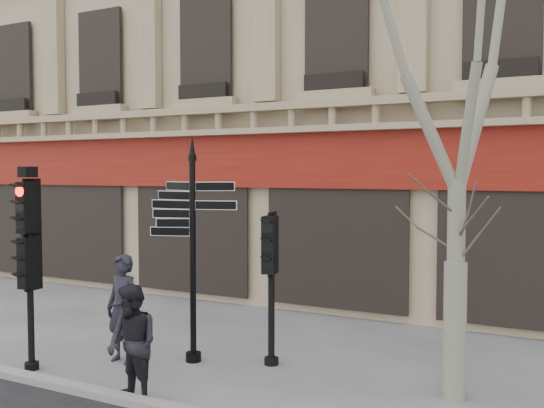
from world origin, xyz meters
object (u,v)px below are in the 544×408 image
(traffic_signal_secondary, at_px, (271,261))
(pedestrian_b, at_px, (132,344))
(fingerpost, at_px, (192,210))
(plane_tree, at_px, (460,20))
(pedestrian_a, at_px, (123,309))
(traffic_signal_main, at_px, (29,242))

(traffic_signal_secondary, distance_m, pedestrian_b, 2.79)
(fingerpost, xyz_separation_m, plane_tree, (4.40, 0.30, 2.81))
(pedestrian_a, distance_m, pedestrian_b, 1.95)
(fingerpost, bearing_deg, pedestrian_a, -157.99)
(plane_tree, relative_size, pedestrian_a, 4.13)
(traffic_signal_main, height_order, pedestrian_a, traffic_signal_main)
(traffic_signal_main, xyz_separation_m, pedestrian_a, (1.09, 1.03, -1.21))
(fingerpost, xyz_separation_m, pedestrian_b, (0.31, -1.97, -1.81))
(pedestrian_a, height_order, pedestrian_b, pedestrian_a)
(fingerpost, distance_m, traffic_signal_main, 2.75)
(pedestrian_a, bearing_deg, traffic_signal_main, -132.48)
(fingerpost, bearing_deg, traffic_signal_main, -150.07)
(fingerpost, relative_size, plane_tree, 0.51)
(traffic_signal_secondary, height_order, pedestrian_b, traffic_signal_secondary)
(pedestrian_a, relative_size, pedestrian_b, 1.11)
(plane_tree, bearing_deg, traffic_signal_main, -163.65)
(fingerpost, relative_size, pedestrian_b, 2.32)
(traffic_signal_secondary, xyz_separation_m, pedestrian_b, (-0.99, -2.44, -0.94))
(traffic_signal_main, height_order, pedestrian_b, traffic_signal_main)
(plane_tree, xyz_separation_m, pedestrian_a, (-5.47, -0.89, -4.53))
(fingerpost, xyz_separation_m, pedestrian_a, (-1.07, -0.59, -1.72))
(traffic_signal_secondary, xyz_separation_m, pedestrian_a, (-2.37, -1.06, -0.85))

